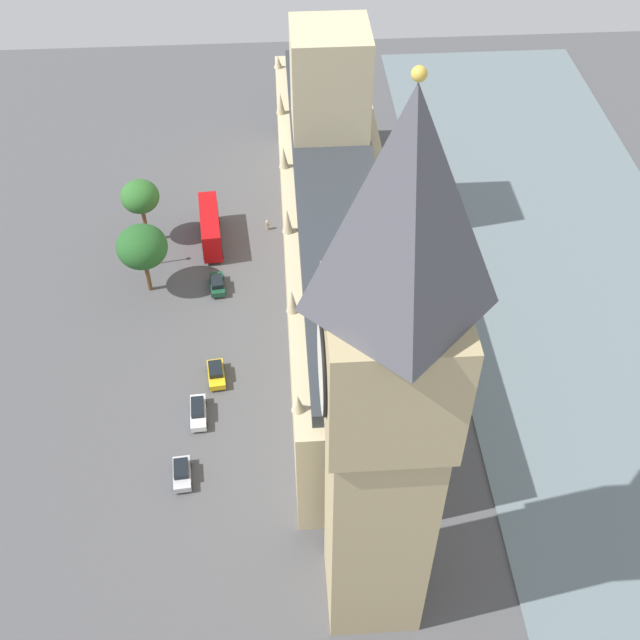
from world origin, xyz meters
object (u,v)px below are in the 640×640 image
pedestrian_midblock (267,225)px  street_lamp_by_river_gate (149,240)px  plane_tree_under_trees (142,247)px  parliament_building (335,224)px  car_dark_green_kerbside (217,284)px  car_yellow_cab_opposite_hall (216,373)px  car_white_trailing (198,411)px  car_silver_corner (182,473)px  double_decker_bus_far_end (210,227)px  plane_tree_leading (140,197)px  clock_tower (387,408)px

pedestrian_midblock → street_lamp_by_river_gate: 17.21m
plane_tree_under_trees → parliament_building: bearing=-178.1°
car_dark_green_kerbside → car_yellow_cab_opposite_hall: size_ratio=0.99×
car_white_trailing → plane_tree_under_trees: plane_tree_under_trees is taller
car_dark_green_kerbside → car_silver_corner: 29.17m
street_lamp_by_river_gate → double_decker_bus_far_end: bearing=-151.3°
parliament_building → plane_tree_under_trees: size_ratio=7.16×
car_dark_green_kerbside → plane_tree_leading: plane_tree_leading is taller
plane_tree_leading → street_lamp_by_river_gate: bearing=102.1°
car_silver_corner → street_lamp_by_river_gate: street_lamp_by_river_gate is taller
pedestrian_midblock → street_lamp_by_river_gate: street_lamp_by_river_gate is taller
car_white_trailing → pedestrian_midblock: 34.05m
car_yellow_cab_opposite_hall → street_lamp_by_river_gate: (9.10, -20.98, 3.35)m
car_silver_corner → plane_tree_under_trees: size_ratio=0.43×
clock_tower → car_dark_green_kerbside: clock_tower is taller
car_yellow_cab_opposite_hall → plane_tree_under_trees: 19.40m
car_dark_green_kerbside → plane_tree_leading: bearing=126.8°
clock_tower → double_decker_bus_far_end: (16.33, -52.56, -24.66)m
plane_tree_under_trees → double_decker_bus_far_end: bearing=-129.9°
car_dark_green_kerbside → car_yellow_cab_opposite_hall: bearing=-95.0°
plane_tree_under_trees → car_yellow_cab_opposite_hall: bearing=119.5°
car_silver_corner → car_yellow_cab_opposite_hall: bearing=-108.0°
car_dark_green_kerbside → pedestrian_midblock: car_dark_green_kerbside is taller
double_decker_bus_far_end → car_white_trailing: 30.83m
car_yellow_cab_opposite_hall → car_dark_green_kerbside: bearing=-95.2°
car_dark_green_kerbside → plane_tree_leading: 16.01m
street_lamp_by_river_gate → car_white_trailing: bearing=105.3°
double_decker_bus_far_end → pedestrian_midblock: 8.29m
double_decker_bus_far_end → plane_tree_under_trees: (7.74, 9.25, 4.50)m
car_white_trailing → plane_tree_under_trees: size_ratio=0.49×
parliament_building → car_silver_corner: size_ratio=16.72×
double_decker_bus_far_end → car_dark_green_kerbside: double_decker_bus_far_end is taller
car_white_trailing → plane_tree_leading: 33.46m
double_decker_bus_far_end → street_lamp_by_river_gate: size_ratio=1.77×
double_decker_bus_far_end → car_white_trailing: double_decker_bus_far_end is taller
parliament_building → car_silver_corner: bearing=58.9°
car_silver_corner → pedestrian_midblock: (-9.62, -41.06, -0.17)m
double_decker_bus_far_end → car_dark_green_kerbside: bearing=91.2°
clock_tower → car_dark_green_kerbside: (15.29, -42.78, -26.41)m
car_yellow_cab_opposite_hall → plane_tree_leading: plane_tree_leading is taller
parliament_building → car_silver_corner: 36.35m
car_yellow_cab_opposite_hall → pedestrian_midblock: bearing=-109.4°
parliament_building → plane_tree_leading: parliament_building is taller
car_white_trailing → clock_tower: bearing=124.4°
car_white_trailing → plane_tree_leading: bearing=-78.5°
car_yellow_cab_opposite_hall → pedestrian_midblock: car_yellow_cab_opposite_hall is taller
car_yellow_cab_opposite_hall → car_silver_corner: 13.93m
car_yellow_cab_opposite_hall → plane_tree_under_trees: size_ratio=0.45×
pedestrian_midblock → plane_tree_leading: bearing=-114.5°
car_yellow_cab_opposite_hall → car_white_trailing: size_ratio=0.91×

